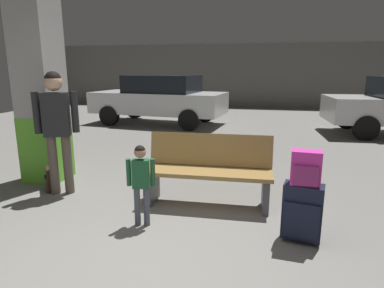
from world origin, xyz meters
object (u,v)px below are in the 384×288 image
structural_pillar (40,80)px  child (141,177)px  bench (208,171)px  suitcase (302,212)px  adult (57,120)px  backpack_bright (306,168)px  parked_car_far (160,98)px  backpack_dark_floor (53,179)px

structural_pillar → child: 2.54m
bench → suitcase: size_ratio=2.67×
bench → adult: adult is taller
backpack_bright → structural_pillar: bearing=161.9°
structural_pillar → parked_car_far: (0.13, 5.49, -0.74)m
bench → child: bearing=-129.2°
structural_pillar → parked_car_far: size_ratio=0.73×
adult → parked_car_far: size_ratio=0.39×
suitcase → backpack_bright: size_ratio=1.78×
adult → parked_car_far: adult is taller
structural_pillar → adult: bearing=-42.0°
suitcase → adult: (-3.12, 0.69, 0.72)m
bench → suitcase: 1.32m
bench → backpack_dark_floor: 2.27m
adult → structural_pillar: bearing=138.0°
bench → parked_car_far: bearing=112.9°
child → parked_car_far: (-1.88, 6.69, 0.24)m
bench → suitcase: bench is taller
bench → child: child is taller
child → parked_car_far: bearing=105.7°
structural_pillar → suitcase: size_ratio=5.14×
adult → backpack_dark_floor: 0.90m
backpack_dark_floor → backpack_bright: bearing=-12.9°
structural_pillar → bench: structural_pillar is taller
adult → suitcase: bearing=-12.5°
suitcase → backpack_dark_floor: suitcase is taller
child → backpack_dark_floor: (-1.64, 0.76, -0.40)m
suitcase → child: bearing=179.9°
structural_pillar → suitcase: (3.70, -1.21, -1.22)m
bench → backpack_bright: 1.36m
suitcase → child: 1.71m
suitcase → child: child is taller
adult → bench: bearing=2.0°
bench → adult: (-2.05, -0.07, 0.59)m
backpack_bright → parked_car_far: 7.59m
backpack_bright → parked_car_far: parked_car_far is taller
structural_pillar → suitcase: structural_pillar is taller
child → backpack_dark_floor: bearing=155.1°
child → adult: 1.66m
structural_pillar → bench: (2.63, -0.45, -1.10)m
backpack_bright → child: bearing=179.9°
backpack_bright → backpack_dark_floor: bearing=167.1°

